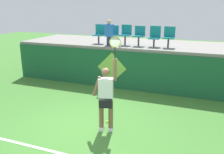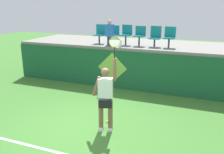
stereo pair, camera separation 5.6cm
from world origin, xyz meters
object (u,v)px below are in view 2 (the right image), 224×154
Objects in this scene: tennis_ball at (107,122)px; stadium_chair_3 at (140,34)px; tennis_player at (106,96)px; stadium_chair_2 at (126,33)px; spectator_0 at (110,33)px; water_bottle at (121,44)px; stadium_chair_5 at (170,36)px; stadium_chair_0 at (100,33)px; stadium_chair_1 at (113,34)px; stadium_chair_4 at (155,36)px.

stadium_chair_3 is at bearing 92.24° from tennis_ball.
stadium_chair_2 is (-0.86, 4.27, 1.18)m from tennis_player.
stadium_chair_2 is at bearing 38.02° from spectator_0.
stadium_chair_5 is (1.83, 0.61, 0.32)m from water_bottle.
stadium_chair_0 is 0.98× the size of stadium_chair_2.
stadium_chair_1 is 0.97× the size of stadium_chair_5.
stadium_chair_0 is at bearing 179.78° from stadium_chair_2.
stadium_chair_2 is (1.22, -0.00, 0.03)m from stadium_chair_0.
stadium_chair_1 is at bearing 132.30° from water_bottle.
stadium_chair_2 is 1.80m from stadium_chair_5.
stadium_chair_0 is 2.45m from stadium_chair_4.
stadium_chair_1 is at bearing -179.92° from stadium_chair_5.
stadium_chair_5 reaches higher than tennis_ball.
stadium_chair_5 is (1.07, 3.86, 2.12)m from tennis_ball.
tennis_ball is 4.48m from stadium_chair_2.
water_bottle is 0.71m from spectator_0.
spectator_0 is at bearing -169.20° from stadium_chair_5.
stadium_chair_0 is 1.22m from stadium_chair_2.
stadium_chair_4 is (0.64, 0.01, -0.03)m from stadium_chair_3.
stadium_chair_3 is (-0.15, 3.86, 2.13)m from tennis_ball.
water_bottle is 1.96m from stadium_chair_5.
water_bottle is 0.88m from stadium_chair_1.
spectator_0 is at bearing 110.72° from tennis_player.
tennis_player is at bearing -78.55° from stadium_chair_2.
stadium_chair_0 reaches higher than tennis_ball.
stadium_chair_1 is (-0.55, 0.61, 0.32)m from water_bottle.
stadium_chair_2 is at bearing 101.45° from tennis_player.
stadium_chair_0 is at bearing 116.04° from tennis_player.
tennis_player is at bearing -102.40° from stadium_chair_5.
stadium_chair_4 is 0.78× the size of spectator_0.
stadium_chair_0 is at bearing 179.44° from stadium_chair_1.
stadium_chair_5 reaches higher than water_bottle.
stadium_chair_0 is at bearing 179.94° from stadium_chair_5.
stadium_chair_4 is 0.57m from stadium_chair_5.
stadium_chair_4 is at bearing 0.36° from stadium_chair_2.
stadium_chair_4 reaches higher than stadium_chair_1.
stadium_chair_3 is at bearing -0.03° from stadium_chair_1.
tennis_player is 1.06m from tennis_ball.
tennis_player is 3.21× the size of stadium_chair_3.
stadium_chair_5 is at bearing -0.61° from stadium_chair_4.
tennis_player is 4.43m from stadium_chair_3.
stadium_chair_2 is (0.58, 0.00, 0.03)m from stadium_chair_1.
stadium_chair_0 is (-1.20, 0.61, 0.32)m from water_bottle.
stadium_chair_4 is (2.45, 0.00, -0.01)m from stadium_chair_0.
stadium_chair_0 and stadium_chair_4 have the same top height.
water_bottle is 0.34× the size of stadium_chair_1.
stadium_chair_1 is at bearing -0.56° from stadium_chair_0.
spectator_0 is (-2.38, -0.45, 0.09)m from stadium_chair_5.
stadium_chair_2 is at bearing 179.77° from stadium_chair_3.
stadium_chair_3 is (0.59, -0.00, -0.02)m from stadium_chair_2.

